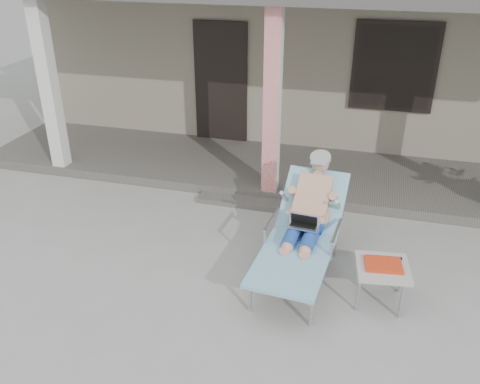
% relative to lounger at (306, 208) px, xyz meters
% --- Properties ---
extents(ground, '(60.00, 60.00, 0.00)m').
position_rel_lounger_xyz_m(ground, '(-0.74, -0.51, -0.79)').
color(ground, '#9E9E99').
rests_on(ground, ground).
extents(house, '(10.40, 5.40, 3.30)m').
position_rel_lounger_xyz_m(house, '(-0.74, 5.98, 0.87)').
color(house, gray).
rests_on(house, ground).
extents(porch_deck, '(10.00, 2.00, 0.15)m').
position_rel_lounger_xyz_m(porch_deck, '(-0.74, 2.49, -0.72)').
color(porch_deck, '#605B56').
rests_on(porch_deck, ground).
extents(porch_step, '(2.00, 0.30, 0.07)m').
position_rel_lounger_xyz_m(porch_step, '(-0.74, 1.34, -0.76)').
color(porch_step, '#605B56').
rests_on(porch_step, ground).
extents(lounger, '(0.90, 2.02, 1.29)m').
position_rel_lounger_xyz_m(lounger, '(0.00, 0.00, 0.00)').
color(lounger, '#B7B7BC').
rests_on(lounger, ground).
extents(side_table, '(0.61, 0.61, 0.49)m').
position_rel_lounger_xyz_m(side_table, '(0.89, -0.41, -0.38)').
color(side_table, '#B3B3AE').
rests_on(side_table, ground).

